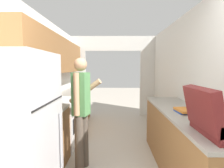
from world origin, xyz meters
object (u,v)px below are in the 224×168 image
Objects in this scene: refrigerator at (12,140)px; suitcase at (216,120)px; person at (81,111)px; range_oven at (60,123)px; book_stack at (184,111)px.

refrigerator reaches higher than suitcase.
person is 1.71m from suitcase.
person reaches higher than range_oven.
suitcase reaches higher than range_oven.
book_stack is at bearing 88.07° from suitcase.
range_oven is at bearing 138.56° from suitcase.
refrigerator reaches higher than person.
refrigerator is 1.05m from person.
range_oven is 0.64× the size of person.
suitcase reaches higher than book_stack.
refrigerator is 1.58× the size of range_oven.
range_oven is at bearing 51.36° from person.
suitcase is at bearing -110.20° from person.
refrigerator is 1.71m from range_oven.
suitcase is 1.89× the size of book_stack.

